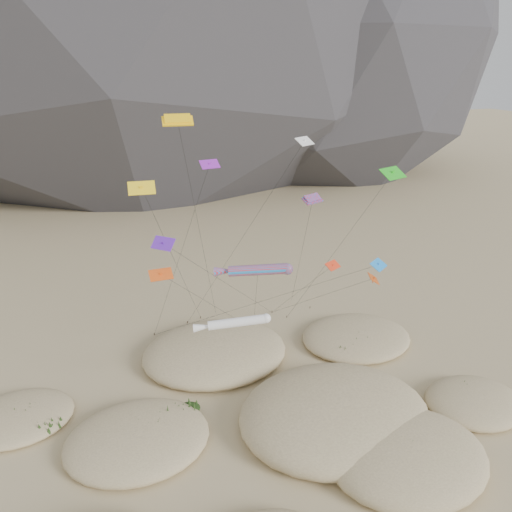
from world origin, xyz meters
The scene contains 9 objects.
ground centered at (0.00, 0.00, 0.00)m, with size 500.00×500.00×0.00m, color #CCB789.
dunes centered at (-0.05, 4.03, 0.77)m, with size 51.34×36.67×4.48m.
dune_grass centered at (-1.07, 3.78, 0.83)m, with size 42.14×26.84×1.47m.
kite_stakes centered at (1.56, 24.17, 0.15)m, with size 20.95×3.64×0.30m.
rainbow_tube_kite centered at (0.32, 11.62, 12.35)m, with size 7.21×12.28×13.21m.
white_tube_kite centered at (-3.31, 6.71, 9.85)m, with size 6.78×17.80×10.53m.
orange_parafoil centered at (-5.90, 14.02, 26.07)m, with size 7.39×13.83×26.90m.
multi_parafoil centered at (7.13, 13.87, 18.08)m, with size 5.15×14.42×18.75m.
delta_kites centered at (3.38, 11.85, 17.14)m, with size 27.51×19.88×23.76m.
Camera 1 is at (-13.85, -30.17, 31.29)m, focal length 35.00 mm.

